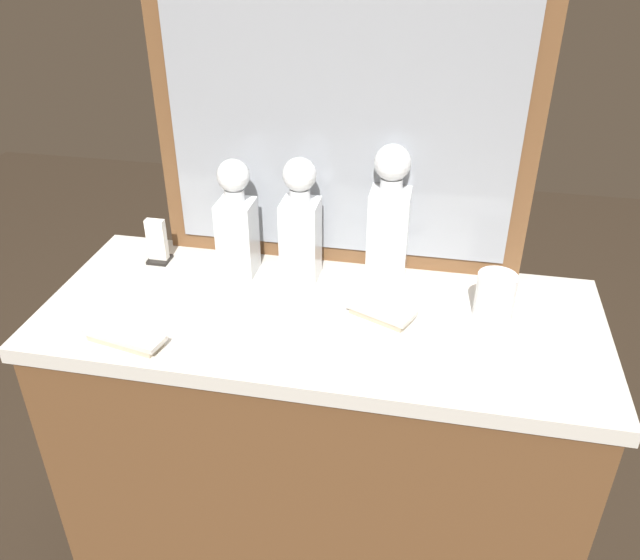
{
  "coord_description": "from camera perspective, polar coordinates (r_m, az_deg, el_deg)",
  "views": [
    {
      "loc": [
        0.22,
        -1.13,
        1.7
      ],
      "look_at": [
        0.0,
        0.0,
        1.0
      ],
      "focal_mm": 36.5,
      "sensor_mm": 36.0,
      "label": 1
    }
  ],
  "objects": [
    {
      "name": "silver_brush_center",
      "position": [
        1.38,
        5.4,
        -2.79
      ],
      "size": [
        0.15,
        0.11,
        0.02
      ],
      "color": "#B7A88C",
      "rests_on": "dresser"
    },
    {
      "name": "crystal_decanter_front",
      "position": [
        1.47,
        6.05,
        4.68
      ],
      "size": [
        0.09,
        0.09,
        0.32
      ],
      "color": "white",
      "rests_on": "dresser"
    },
    {
      "name": "napkin_holder",
      "position": [
        1.61,
        -14.06,
        3.08
      ],
      "size": [
        0.05,
        0.05,
        0.11
      ],
      "color": "black",
      "rests_on": "dresser"
    },
    {
      "name": "crystal_decanter_rear",
      "position": [
        1.46,
        -1.72,
        4.24
      ],
      "size": [
        0.08,
        0.08,
        0.29
      ],
      "color": "white",
      "rests_on": "dresser"
    },
    {
      "name": "crystal_decanter_far_left",
      "position": [
        1.5,
        -7.29,
        4.48
      ],
      "size": [
        0.08,
        0.08,
        0.28
      ],
      "color": "white",
      "rests_on": "dresser"
    },
    {
      "name": "dresser_mirror",
      "position": [
        1.44,
        1.87,
        15.32
      ],
      "size": [
        0.85,
        0.03,
        0.77
      ],
      "color": "brown",
      "rests_on": "dresser"
    },
    {
      "name": "silver_brush_right",
      "position": [
        1.35,
        -16.72,
        -4.87
      ],
      "size": [
        0.17,
        0.09,
        0.02
      ],
      "color": "#B7A88C",
      "rests_on": "dresser"
    },
    {
      "name": "crystal_tumbler_right",
      "position": [
        1.4,
        15.06,
        -1.53
      ],
      "size": [
        0.08,
        0.08,
        0.1
      ],
      "color": "white",
      "rests_on": "dresser"
    },
    {
      "name": "dresser",
      "position": [
        1.69,
        0.0,
        -15.83
      ],
      "size": [
        1.2,
        0.5,
        0.92
      ],
      "color": "brown",
      "rests_on": "ground_plane"
    }
  ]
}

